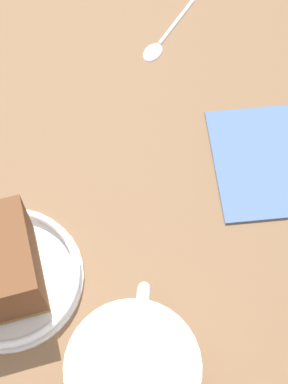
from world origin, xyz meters
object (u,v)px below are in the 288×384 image
Objects in this scene: tea_mug at (138,374)px; folded_napkin at (260,161)px; teaspoon at (160,41)px; small_plate at (9,277)px.

tea_mug is 25.60cm from folded_napkin.
tea_mug is at bearing -132.12° from folded_napkin.
teaspoon is at bearing 73.83° from tea_mug.
tea_mug is (9.62, -11.66, 4.11)cm from small_plate.
small_plate is 15.67cm from tea_mug.
teaspoon is (10.58, 36.51, -4.58)cm from tea_mug.
small_plate is 1.03× the size of folded_napkin.
tea_mug is 38.29cm from teaspoon.
folded_napkin is at bearing -70.52° from teaspoon.
folded_napkin is (6.31, -17.83, -0.06)cm from teaspoon.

